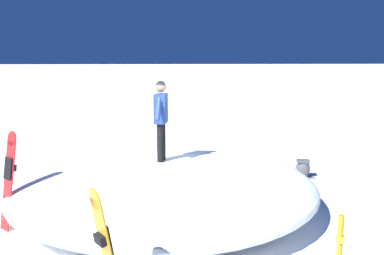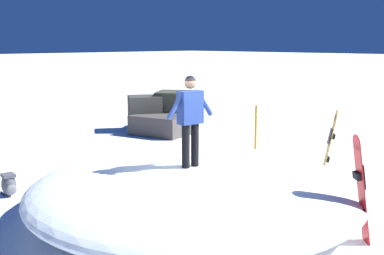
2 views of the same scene
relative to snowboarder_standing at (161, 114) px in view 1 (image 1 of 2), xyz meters
name	(u,v)px [view 1 (image 1 of 2)]	position (x,y,z in m)	size (l,w,h in m)	color
ground	(164,210)	(-0.04, 0.31, -1.87)	(240.00, 240.00, 0.00)	white
snow_mound	(165,185)	(-0.06, 0.18, -1.41)	(5.98, 6.04, 0.93)	white
snowboarder_standing	(161,114)	(0.00, 0.00, 0.00)	(0.28, 0.98, 1.60)	black
snowboard_primary_upright	(9,179)	(2.64, 1.05, -0.98)	(0.39, 0.40, 1.73)	red
snowboard_secondary_upright	(106,252)	(0.57, 3.89, -1.04)	(0.41, 0.40, 1.62)	orange
backpack_near	(43,182)	(2.72, -1.19, -1.71)	(0.27, 0.67, 0.32)	black
backpack_far	(302,168)	(-3.46, -1.78, -1.63)	(0.54, 0.33, 0.47)	#4C4C51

